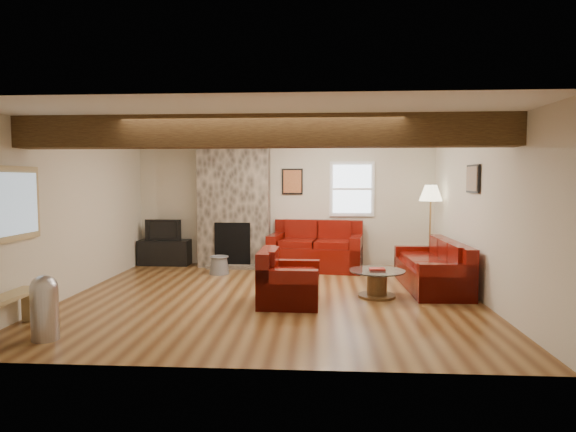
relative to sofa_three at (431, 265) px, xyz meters
name	(u,v)px	position (x,y,z in m)	size (l,w,h in m)	color
room	(272,213)	(-2.48, -0.71, 0.87)	(8.00, 8.00, 8.00)	#5B3518
oak_beam	(262,132)	(-2.48, -1.96, 1.93)	(6.00, 0.36, 0.38)	black
chimney_breast	(234,206)	(-3.48, 1.78, 0.84)	(1.40, 0.67, 2.50)	#39332C
back_window	(352,189)	(-1.13, 2.00, 1.17)	(0.90, 0.08, 1.10)	white
hatch_window	(14,204)	(-5.44, -2.21, 1.07)	(0.08, 1.00, 0.90)	tan
ceiling_dome	(332,136)	(-1.58, 0.19, 2.06)	(0.40, 0.40, 0.18)	white
artwork_back	(292,182)	(-2.33, 2.00, 1.32)	(0.42, 0.06, 0.52)	black
artwork_right	(472,179)	(0.48, -0.41, 1.37)	(0.06, 0.55, 0.42)	black
sofa_three	(431,265)	(0.00, 0.00, 0.00)	(1.97, 0.82, 0.76)	#440604
loveseat	(316,245)	(-1.85, 1.52, 0.09)	(1.76, 1.01, 0.93)	#440604
armchair_red	(289,277)	(-2.20, -1.10, 0.00)	(0.94, 0.82, 0.76)	#440604
coffee_table	(377,284)	(-0.93, -0.64, -0.18)	(0.82, 0.82, 0.43)	#422A15
tv_cabinet	(165,252)	(-4.93, 1.82, -0.12)	(1.02, 0.41, 0.51)	black
television	(164,230)	(-4.93, 1.82, 0.34)	(0.74, 0.10, 0.42)	black
floor_lamp	(431,198)	(0.26, 1.26, 1.02)	(0.42, 0.42, 1.64)	#A67E45
pine_bench	(4,316)	(-5.31, -2.66, -0.17)	(0.26, 1.14, 0.43)	tan
pedal_bin	(45,308)	(-4.76, -2.80, -0.02)	(0.28, 0.28, 0.71)	#B2B1B7
coal_bucket	(219,265)	(-3.62, 0.94, -0.21)	(0.36, 0.36, 0.34)	gray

